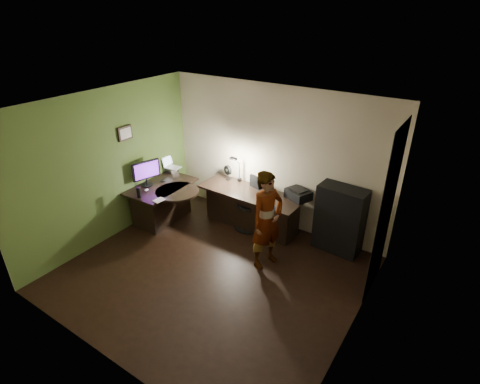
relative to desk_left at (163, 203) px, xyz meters
The scene contains 27 objects.
floor 2.04m from the desk_left, 24.07° to the right, with size 4.50×4.00×0.01m, color black.
ceiling 3.07m from the desk_left, 24.07° to the right, with size 4.50×4.00×0.01m, color silver.
wall_back 2.39m from the desk_left, 32.98° to the left, with size 4.50×0.01×2.70m, color #BBAC8D.
wall_front 3.50m from the desk_left, 57.04° to the right, with size 4.50×0.01×2.70m, color #BBAC8D.
wall_left 1.34m from the desk_left, 117.47° to the right, with size 0.01×4.00×2.70m, color #BBAC8D.
wall_right 4.28m from the desk_left, 11.31° to the right, with size 0.01×4.00×2.70m, color #BBAC8D.
green_wall_overlay 1.33m from the desk_left, 116.64° to the right, with size 0.00×4.00×2.70m, color #4C692A.
arched_doorway 4.19m from the desk_left, ahead, with size 0.01×0.90×2.60m, color black.
french_door 4.34m from the desk_left, 18.59° to the right, with size 0.02×0.92×2.10m, color white.
framed_picture 1.56m from the desk_left, 136.72° to the right, with size 0.04×0.30×0.25m, color black.
desk_left is the anchor object (origin of this frame).
desk_right 1.74m from the desk_left, 24.81° to the left, with size 2.03×0.71×0.76m, color black.
cabinet 3.40m from the desk_left, 16.48° to the left, with size 0.81×0.40×1.21m, color black.
laptop_stand 0.80m from the desk_left, 114.68° to the left, with size 0.23×0.19×0.09m, color silver.
laptop 0.88m from the desk_left, 111.50° to the left, with size 0.32×0.30×0.22m, color silver.
monitor 0.63m from the desk_left, 147.46° to the right, with size 0.11×0.55×0.37m, color black.
mouse 0.52m from the desk_left, 99.95° to the right, with size 0.06×0.09×0.03m, color silver.
phone 0.45m from the desk_left, 124.15° to the left, with size 0.06×0.12×0.01m, color black.
pen 0.70m from the desk_left, 22.01° to the left, with size 0.01×0.15×0.01m, color black.
speaker 0.76m from the desk_left, 87.34° to the right, with size 0.08×0.08×0.20m, color black.
notepad 0.74m from the desk_left, 49.13° to the right, with size 0.14×0.20×0.01m, color silver.
desk_fan 1.43m from the desk_left, 46.28° to the left, with size 0.20×0.11×0.30m, color black.
headphones 2.30m from the desk_left, ahead, with size 0.21×0.09×0.10m, color navy.
printer 2.68m from the desk_left, 22.02° to the left, with size 0.42×0.33×0.19m, color black.
desk_lamp 1.68m from the desk_left, 41.39° to the left, with size 0.14×0.27×0.59m, color black.
office_chair 1.72m from the desk_left, 24.27° to the left, with size 0.56×0.56×1.00m, color black.
person 2.45m from the desk_left, ahead, with size 0.60×0.40×1.67m, color #D8A88C.
Camera 1 is at (3.04, -3.76, 3.94)m, focal length 28.00 mm.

